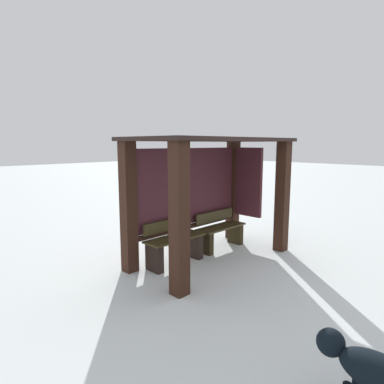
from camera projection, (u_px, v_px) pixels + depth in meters
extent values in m
plane|color=white|center=(212.00, 259.00, 5.93)|extent=(60.00, 60.00, 0.00)
cube|color=#341D14|center=(179.00, 220.00, 4.41)|extent=(0.21, 0.21, 2.13)
cube|color=#341D14|center=(282.00, 197.00, 6.30)|extent=(0.21, 0.21, 2.13)
cube|color=#341D14|center=(129.00, 208.00, 5.25)|extent=(0.21, 0.21, 2.13)
cube|color=#341D14|center=(233.00, 191.00, 7.15)|extent=(0.21, 0.21, 2.13)
cube|color=black|center=(213.00, 139.00, 5.62)|extent=(3.04, 1.54, 0.06)
cube|color=#4F242C|center=(189.00, 186.00, 6.17)|extent=(2.50, 0.08, 1.44)
cube|color=#341D14|center=(189.00, 226.00, 6.27)|extent=(2.50, 0.06, 0.08)
cube|color=#4F242C|center=(248.00, 182.00, 6.84)|extent=(0.08, 0.66, 1.44)
cube|color=#40371B|center=(175.00, 238.00, 5.65)|extent=(1.13, 0.41, 0.03)
cube|color=#40371B|center=(168.00, 225.00, 5.75)|extent=(1.08, 0.04, 0.20)
cube|color=black|center=(194.00, 246.00, 6.01)|extent=(0.12, 0.34, 0.45)
cube|color=black|center=(154.00, 258.00, 5.36)|extent=(0.12, 0.34, 0.45)
cube|color=#463D22|center=(221.00, 227.00, 6.51)|extent=(1.13, 0.38, 0.03)
cube|color=#463D22|center=(215.00, 216.00, 6.60)|extent=(1.08, 0.04, 0.20)
cube|color=black|center=(235.00, 233.00, 6.87)|extent=(0.12, 0.33, 0.42)
cube|color=black|center=(205.00, 243.00, 6.22)|extent=(0.12, 0.33, 0.42)
ellipsoid|color=black|center=(383.00, 376.00, 2.34)|extent=(0.33, 0.66, 0.30)
sphere|color=black|center=(331.00, 342.00, 2.64)|extent=(0.23, 0.23, 0.23)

